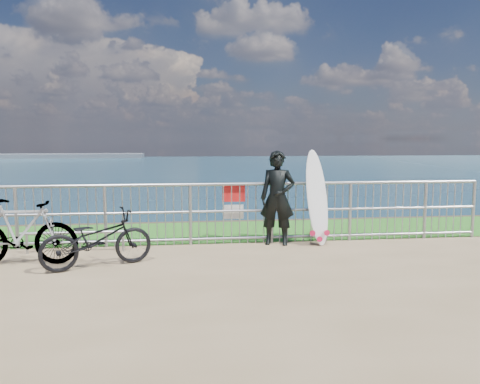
{
  "coord_description": "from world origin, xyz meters",
  "views": [
    {
      "loc": [
        -0.63,
        -6.8,
        1.92
      ],
      "look_at": [
        0.36,
        1.2,
        1.0
      ],
      "focal_mm": 35.0,
      "sensor_mm": 36.0,
      "label": 1
    }
  ],
  "objects": [
    {
      "name": "grass_strip",
      "position": [
        0.0,
        2.7,
        0.01
      ],
      "size": [
        120.0,
        120.0,
        0.0
      ],
      "primitive_type": "plane",
      "color": "#25701F",
      "rests_on": "ground"
    },
    {
      "name": "bicycle_far",
      "position": [
        -3.09,
        0.53,
        0.51
      ],
      "size": [
        1.71,
        0.54,
        1.02
      ],
      "primitive_type": "imported",
      "rotation": [
        0.0,
        0.0,
        1.53
      ],
      "color": "black",
      "rests_on": "ground"
    },
    {
      "name": "bike_rack",
      "position": [
        -2.44,
        1.24,
        0.31
      ],
      "size": [
        1.77,
        0.05,
        0.37
      ],
      "color": "#96999E",
      "rests_on": "ground"
    },
    {
      "name": "surfer",
      "position": [
        1.07,
        1.43,
        0.85
      ],
      "size": [
        0.71,
        0.57,
        1.71
      ],
      "primitive_type": "imported",
      "rotation": [
        0.0,
        0.0,
        -0.28
      ],
      "color": "black",
      "rests_on": "ground"
    },
    {
      "name": "seascape",
      "position": [
        -43.75,
        147.49,
        -4.03
      ],
      "size": [
        260.0,
        260.0,
        5.0
      ],
      "color": "brown",
      "rests_on": "ground"
    },
    {
      "name": "bicycle_near",
      "position": [
        -1.91,
        0.25,
        0.43
      ],
      "size": [
        1.75,
        1.16,
        0.87
      ],
      "primitive_type": "imported",
      "rotation": [
        0.0,
        0.0,
        1.96
      ],
      "color": "black",
      "rests_on": "ground"
    },
    {
      "name": "surfboard",
      "position": [
        1.79,
        1.37,
        0.8
      ],
      "size": [
        0.57,
        0.54,
        1.74
      ],
      "color": "white",
      "rests_on": "ground"
    },
    {
      "name": "railing",
      "position": [
        0.02,
        1.6,
        0.58
      ],
      "size": [
        10.06,
        0.1,
        1.13
      ],
      "color": "#96999E",
      "rests_on": "ground"
    }
  ]
}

